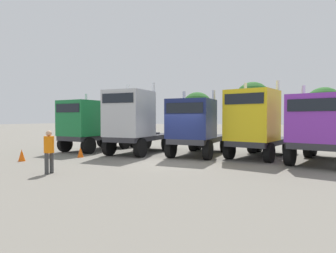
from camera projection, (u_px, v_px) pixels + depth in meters
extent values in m
plane|color=slate|center=(173.00, 163.00, 14.92)|extent=(200.00, 200.00, 0.00)
cube|color=#333338|center=(101.00, 136.00, 21.38)|extent=(2.93, 6.25, 0.30)
cube|color=#197238|center=(82.00, 118.00, 19.76)|extent=(2.68, 2.66, 2.35)
cube|color=black|center=(67.00, 108.00, 18.70)|extent=(2.09, 0.30, 0.55)
cylinder|color=silver|center=(106.00, 114.00, 20.44)|extent=(0.20, 0.20, 2.95)
cylinder|color=silver|center=(86.00, 114.00, 21.39)|extent=(0.20, 0.20, 2.95)
cylinder|color=#333338|center=(113.00, 133.00, 22.52)|extent=(1.23, 1.23, 0.12)
cylinder|color=black|center=(89.00, 146.00, 18.84)|extent=(0.48, 1.10, 1.06)
cylinder|color=black|center=(65.00, 144.00, 19.94)|extent=(0.48, 1.10, 1.06)
cylinder|color=black|center=(125.00, 142.00, 22.06)|extent=(0.48, 1.10, 1.06)
cylinder|color=black|center=(103.00, 141.00, 23.16)|extent=(0.48, 1.10, 1.06)
cylinder|color=black|center=(134.00, 141.00, 23.02)|extent=(0.48, 1.10, 1.06)
cylinder|color=black|center=(112.00, 140.00, 24.12)|extent=(0.48, 1.10, 1.06)
cube|color=#333338|center=(143.00, 137.00, 19.62)|extent=(2.34, 6.04, 0.30)
cube|color=#B7BABF|center=(129.00, 114.00, 17.99)|extent=(2.46, 2.56, 2.80)
cube|color=black|center=(117.00, 98.00, 16.80)|extent=(2.10, 0.09, 0.55)
cylinder|color=silver|center=(153.00, 109.00, 18.87)|extent=(0.18, 0.18, 3.40)
cylinder|color=silver|center=(128.00, 110.00, 19.65)|extent=(0.18, 0.18, 3.40)
cylinder|color=#333338|center=(152.00, 133.00, 20.81)|extent=(1.13, 1.13, 0.12)
cylinder|color=black|center=(140.00, 148.00, 17.08)|extent=(0.38, 1.13, 1.12)
cylinder|color=black|center=(109.00, 146.00, 17.99)|extent=(0.38, 1.13, 1.12)
cylinder|color=black|center=(167.00, 143.00, 20.45)|extent=(0.38, 1.13, 1.12)
cylinder|color=black|center=(139.00, 142.00, 21.35)|extent=(0.38, 1.13, 1.12)
cylinder|color=black|center=(173.00, 142.00, 21.45)|extent=(0.38, 1.13, 1.12)
cylinder|color=black|center=(147.00, 141.00, 22.36)|extent=(0.38, 1.13, 1.12)
cube|color=#333338|center=(202.00, 139.00, 18.59)|extent=(2.35, 6.22, 0.30)
cube|color=navy|center=(191.00, 119.00, 16.78)|extent=(2.45, 2.31, 2.23)
cube|color=black|center=(184.00, 108.00, 15.71)|extent=(2.10, 0.09, 0.55)
cylinder|color=silver|center=(214.00, 114.00, 17.55)|extent=(0.18, 0.18, 2.83)
cylinder|color=silver|center=(184.00, 114.00, 18.32)|extent=(0.18, 0.18, 2.83)
cylinder|color=#333338|center=(208.00, 134.00, 19.82)|extent=(1.13, 1.13, 0.12)
cylinder|color=black|center=(208.00, 150.00, 15.98)|extent=(0.38, 1.09, 1.09)
cylinder|color=black|center=(171.00, 148.00, 16.88)|extent=(0.38, 1.09, 1.09)
cylinder|color=black|center=(224.00, 144.00, 19.51)|extent=(0.38, 1.09, 1.09)
cylinder|color=black|center=(193.00, 143.00, 20.41)|extent=(0.38, 1.09, 1.09)
cylinder|color=black|center=(228.00, 143.00, 20.51)|extent=(0.38, 1.09, 1.09)
cylinder|color=black|center=(198.00, 142.00, 21.41)|extent=(0.38, 1.09, 1.09)
cube|color=#333338|center=(262.00, 141.00, 17.45)|extent=(3.52, 6.13, 0.30)
cube|color=yellow|center=(252.00, 115.00, 16.07)|extent=(2.91, 2.94, 2.75)
cube|color=black|center=(243.00, 99.00, 15.06)|extent=(2.05, 0.54, 0.55)
cylinder|color=silver|center=(277.00, 110.00, 16.59)|extent=(0.22, 0.22, 3.35)
cylinder|color=silver|center=(245.00, 111.00, 17.73)|extent=(0.22, 0.22, 3.35)
cylinder|color=#333338|center=(269.00, 137.00, 18.46)|extent=(1.33, 1.33, 0.12)
cylinder|color=black|center=(269.00, 153.00, 15.05)|extent=(0.58, 1.07, 1.01)
cylinder|color=black|center=(229.00, 150.00, 16.37)|extent=(0.58, 1.07, 1.01)
cylinder|color=black|center=(287.00, 147.00, 17.84)|extent=(0.58, 1.07, 1.01)
cylinder|color=black|center=(252.00, 145.00, 19.15)|extent=(0.58, 1.07, 1.01)
cylinder|color=black|center=(292.00, 146.00, 18.72)|extent=(0.58, 1.07, 1.01)
cylinder|color=black|center=(258.00, 144.00, 20.03)|extent=(0.58, 1.07, 1.01)
cube|color=#333338|center=(325.00, 143.00, 15.23)|extent=(3.69, 6.37, 0.30)
cube|color=purple|center=(318.00, 118.00, 13.75)|extent=(2.93, 2.89, 2.22)
cube|color=black|center=(312.00, 105.00, 12.79)|extent=(2.04, 0.59, 0.55)
cylinder|color=silver|center=(303.00, 113.00, 15.36)|extent=(0.22, 0.22, 2.82)
cylinder|color=#333338|center=(330.00, 137.00, 16.26)|extent=(1.35, 1.35, 0.12)
cylinder|color=black|center=(290.00, 154.00, 14.10)|extent=(0.63, 1.17, 1.12)
cylinder|color=black|center=(308.00, 148.00, 17.02)|extent=(0.63, 1.17, 1.12)
cylinder|color=black|center=(313.00, 147.00, 17.89)|extent=(0.63, 1.17, 1.12)
cylinder|color=#3E3E3E|center=(52.00, 163.00, 12.18)|extent=(0.17, 0.17, 0.86)
cylinder|color=#3E3E3E|center=(47.00, 164.00, 11.92)|extent=(0.17, 0.17, 0.86)
cylinder|color=orange|center=(49.00, 144.00, 12.03)|extent=(0.41, 0.41, 0.68)
sphere|color=tan|center=(49.00, 133.00, 12.01)|extent=(0.23, 0.23, 0.23)
cone|color=#F2590C|center=(22.00, 155.00, 15.59)|extent=(0.36, 0.36, 0.63)
cone|color=#F2590C|center=(80.00, 152.00, 17.16)|extent=(0.36, 0.36, 0.61)
cylinder|color=#4C3823|center=(197.00, 128.00, 39.19)|extent=(0.36, 0.36, 2.05)
sphere|color=#286023|center=(197.00, 108.00, 39.12)|extent=(4.15, 4.15, 4.15)
cylinder|color=#4C3823|center=(252.00, 127.00, 30.96)|extent=(0.36, 0.36, 2.78)
sphere|color=#286023|center=(253.00, 100.00, 30.88)|extent=(3.72, 3.72, 3.72)
cylinder|color=#4C3823|center=(323.00, 131.00, 29.88)|extent=(0.36, 0.36, 2.09)
sphere|color=#286023|center=(324.00, 106.00, 29.81)|extent=(3.75, 3.75, 3.75)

